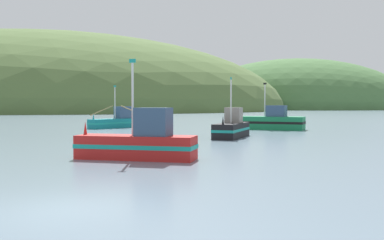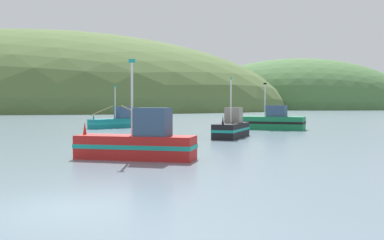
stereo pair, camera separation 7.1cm
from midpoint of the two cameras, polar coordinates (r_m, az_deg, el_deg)
name	(u,v)px [view 2 (the right image)]	position (r m, az deg, el deg)	size (l,w,h in m)	color
ground_plane	(64,209)	(12.55, -16.37, -11.28)	(600.00, 600.00, 0.00)	slate
hill_far_right	(50,110)	(210.41, -18.30, 1.23)	(218.82, 175.05, 69.08)	#516B38
hill_far_left	(298,109)	(254.76, 13.80, 1.41)	(131.48, 105.18, 57.14)	#47703D
fishing_boat_black	(232,128)	(37.41, 5.33, -1.08)	(4.52, 6.33, 5.19)	black
fishing_boat_teal	(118,121)	(53.32, -9.71, -0.14)	(7.08, 7.88, 5.14)	#147F84
fishing_boat_green	(269,121)	(49.66, 10.25, -0.18)	(8.19, 6.31, 5.31)	#197A47
fishing_boat_red	(139,142)	(22.76, -7.00, -2.94)	(6.54, 3.95, 5.25)	red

